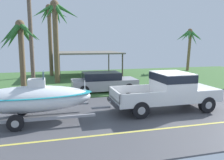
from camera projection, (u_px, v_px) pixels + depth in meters
ground at (121, 83)px, 18.99m from camera, size 36.00×22.00×0.11m
pickup_truck_towing at (171, 89)px, 11.30m from camera, size 5.54×2.06×1.93m
boat_on_trailer at (31, 99)px, 9.62m from camera, size 6.42×2.29×2.20m
parked_sedan_near at (104, 82)px, 15.69m from camera, size 4.53×1.86×1.38m
carport_awning at (87, 53)px, 23.16m from camera, size 6.44×5.97×2.49m
palm_tree_near_left at (56, 24)px, 18.08m from camera, size 3.27×2.70×6.81m
palm_tree_near_right at (20, 41)px, 13.56m from camera, size 2.56×3.11×4.78m
palm_tree_mid at (50, 22)px, 22.21m from camera, size 3.57×3.11×7.21m
palm_tree_far_left at (190, 38)px, 26.74m from camera, size 3.40×2.95×5.12m
utility_pole at (30, 22)px, 13.10m from camera, size 0.24×1.80×8.89m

